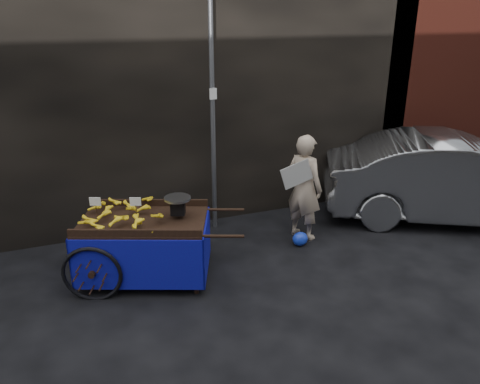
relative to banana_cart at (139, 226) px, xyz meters
name	(u,v)px	position (x,y,z in m)	size (l,w,h in m)	color
ground	(223,263)	(1.21, -0.06, -0.82)	(80.00, 80.00, 0.00)	black
building_wall	(196,77)	(1.60, 2.54, 1.68)	(13.50, 2.00, 5.00)	black
street_pole	(213,117)	(1.51, 1.24, 1.19)	(0.12, 0.10, 4.00)	slate
banana_cart	(139,226)	(0.00, 0.00, 0.00)	(2.67, 1.89, 1.33)	black
vendor	(304,187)	(2.80, 0.33, 0.09)	(0.88, 0.78, 1.81)	#C5AD93
plastic_bag	(300,239)	(2.61, 0.03, -0.70)	(0.26, 0.21, 0.24)	blue
parked_car	(457,179)	(5.78, 0.00, -0.04)	(1.66, 4.76, 1.57)	#AAACB1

